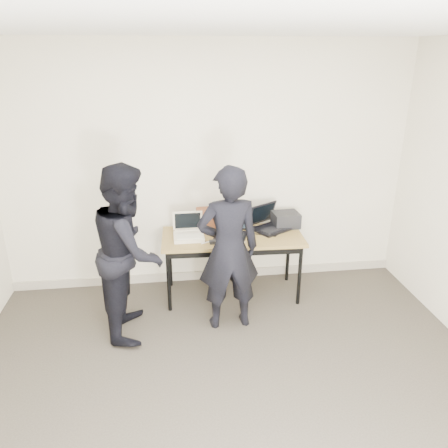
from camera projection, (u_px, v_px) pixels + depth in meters
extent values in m
cube|color=#3A342C|center=(239.00, 426.00, 3.23)|extent=(4.50, 4.50, 0.05)
cube|color=white|center=(245.00, 16.00, 2.21)|extent=(4.50, 4.50, 0.05)
cube|color=beige|center=(207.00, 169.00, 4.82)|extent=(4.50, 0.05, 2.70)
cube|color=olive|center=(232.00, 237.00, 4.68)|extent=(1.52, 0.70, 0.03)
cylinder|color=black|center=(169.00, 281.00, 4.51)|extent=(0.04, 0.04, 0.68)
cylinder|color=black|center=(299.00, 275.00, 4.63)|extent=(0.04, 0.04, 0.68)
cylinder|color=black|center=(170.00, 259.00, 5.00)|extent=(0.04, 0.04, 0.68)
cylinder|color=black|center=(288.00, 254.00, 5.12)|extent=(0.04, 0.04, 0.68)
cube|color=black|center=(235.00, 253.00, 4.44)|extent=(1.40, 0.07, 0.06)
cube|color=beige|center=(189.00, 237.00, 4.59)|extent=(0.32, 0.27, 0.04)
cube|color=beige|center=(189.00, 236.00, 4.55)|extent=(0.26, 0.15, 0.01)
cube|color=beige|center=(188.00, 220.00, 4.68)|extent=(0.32, 0.05, 0.22)
cube|color=black|center=(188.00, 221.00, 4.67)|extent=(0.27, 0.04, 0.18)
cube|color=beige|center=(188.00, 231.00, 4.70)|extent=(0.29, 0.02, 0.02)
cube|color=black|center=(230.00, 236.00, 4.62)|extent=(0.39, 0.34, 0.02)
cube|color=black|center=(230.00, 236.00, 4.59)|extent=(0.30, 0.21, 0.01)
cube|color=black|center=(233.00, 220.00, 4.72)|extent=(0.33, 0.17, 0.23)
cube|color=#26333F|center=(233.00, 220.00, 4.71)|extent=(0.28, 0.14, 0.19)
cube|color=black|center=(232.00, 231.00, 4.73)|extent=(0.28, 0.11, 0.02)
cube|color=black|center=(272.00, 229.00, 4.80)|extent=(0.46, 0.42, 0.02)
cube|color=black|center=(274.00, 229.00, 4.78)|extent=(0.34, 0.28, 0.01)
cube|color=black|center=(262.00, 213.00, 4.88)|extent=(0.36, 0.27, 0.25)
cube|color=black|center=(262.00, 213.00, 4.87)|extent=(0.31, 0.22, 0.20)
cube|color=black|center=(264.00, 225.00, 4.90)|extent=(0.29, 0.19, 0.02)
cube|color=brown|center=(213.00, 218.00, 4.81)|extent=(0.37, 0.19, 0.24)
cube|color=brown|center=(214.00, 212.00, 4.72)|extent=(0.36, 0.10, 0.07)
cube|color=brown|center=(228.00, 219.00, 4.85)|extent=(0.02, 0.10, 0.02)
ellipsoid|color=white|center=(216.00, 204.00, 4.75)|extent=(0.14, 0.11, 0.08)
cube|color=black|center=(286.00, 220.00, 4.88)|extent=(0.30, 0.26, 0.16)
cube|color=black|center=(214.00, 242.00, 4.47)|extent=(0.09, 0.06, 0.03)
cube|color=black|center=(193.00, 238.00, 4.61)|extent=(0.26, 0.22, 0.01)
cube|color=silver|center=(213.00, 241.00, 4.54)|extent=(0.25, 0.14, 0.01)
cube|color=silver|center=(234.00, 240.00, 4.56)|extent=(0.21, 0.15, 0.01)
cube|color=black|center=(245.00, 227.00, 4.89)|extent=(0.25, 0.03, 0.01)
cube|color=black|center=(280.00, 232.00, 4.75)|extent=(0.15, 0.23, 0.01)
cube|color=black|center=(260.00, 234.00, 4.69)|extent=(0.30, 0.15, 0.01)
imported|color=black|center=(229.00, 250.00, 4.11)|extent=(0.62, 0.43, 1.64)
imported|color=black|center=(129.00, 251.00, 4.06)|extent=(0.65, 0.83, 1.66)
cube|color=#A39987|center=(209.00, 275.00, 5.26)|extent=(4.50, 0.03, 0.10)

